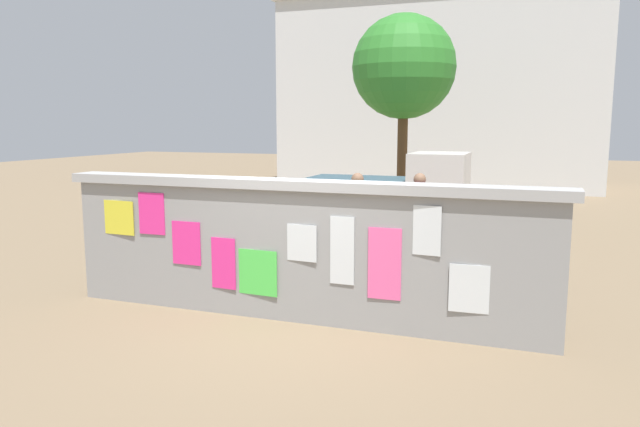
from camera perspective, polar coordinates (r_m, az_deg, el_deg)
name	(u,v)px	position (r m, az deg, el deg)	size (l,w,h in m)	color
ground	(417,223)	(15.33, 9.23, -0.88)	(60.00, 60.00, 0.00)	#7A664C
poster_wall	(295,249)	(7.59, -2.37, -3.35)	(6.60, 0.42, 1.79)	gray
auto_rickshaw_truck	(395,194)	(13.64, 7.10, 1.82)	(3.62, 1.54, 1.85)	black
motorcycle	(241,249)	(9.88, -7.49, -3.32)	(1.90, 0.56, 0.87)	black
bicycle_near	(485,269)	(9.17, 15.39, -5.14)	(1.71, 0.44, 0.95)	black
bicycle_far	(241,232)	(11.90, -7.53, -1.78)	(1.71, 0.44, 0.95)	black
person_walking	(419,209)	(10.81, 9.40, 0.47)	(0.34, 0.34, 1.62)	#D83F72
person_bystander	(357,208)	(10.73, 3.56, 0.51)	(0.47, 0.47, 1.62)	#BF6626
tree_roadside	(404,68)	(16.53, 7.99, 13.57)	(2.76, 2.76, 5.36)	brown
building_background	(439,88)	(25.00, 11.24, 11.66)	(12.57, 4.81, 7.76)	silver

